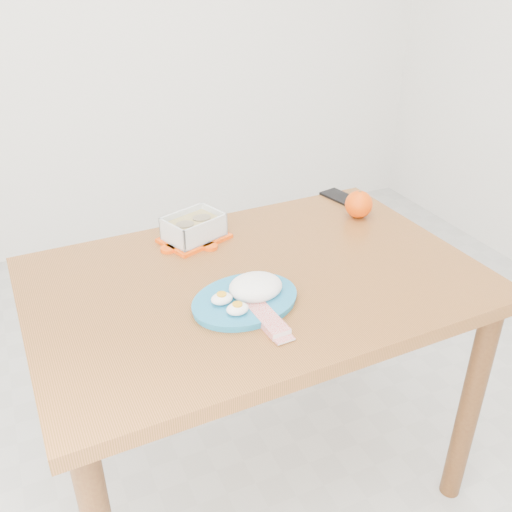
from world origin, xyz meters
name	(u,v)px	position (x,y,z in m)	size (l,w,h in m)	color
ground	(270,451)	(0.00, 0.00, 0.00)	(3.50, 3.50, 0.00)	#B7B7B2
dining_table	(256,309)	(-0.08, -0.06, 0.65)	(1.18, 0.80, 0.75)	#96522A
food_container	(194,228)	(-0.16, 0.20, 0.79)	(0.22, 0.19, 0.08)	#FC4B07
orange_fruit	(359,204)	(0.36, 0.13, 0.79)	(0.09, 0.09, 0.09)	#FF5605
rice_plate	(248,294)	(-0.15, -0.16, 0.77)	(0.32, 0.32, 0.07)	teal
candy_bar	(262,314)	(-0.14, -0.23, 0.76)	(0.19, 0.05, 0.02)	#BA0A09
smartphone	(341,197)	(0.39, 0.28, 0.75)	(0.07, 0.14, 0.01)	black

